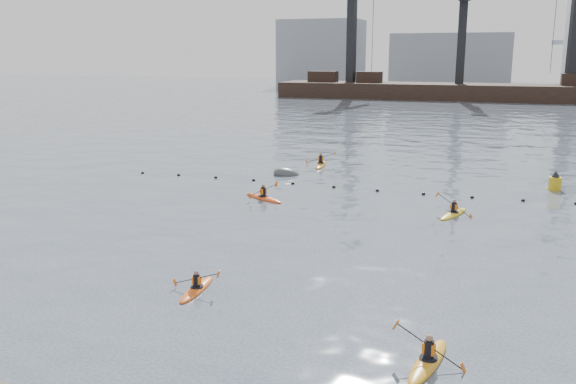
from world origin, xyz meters
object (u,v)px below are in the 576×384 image
Objects in this scene: kayaker_5 at (321,164)px; nav_buoy at (555,183)px; kayaker_1 at (428,360)px; kayaker_2 at (263,197)px; kayaker_0 at (197,288)px; kayaker_3 at (454,213)px; mooring_buoy at (287,175)px.

nav_buoy is (17.26, -3.63, 0.33)m from kayaker_5.
kayaker_2 is (-12.17, 17.70, 0.01)m from kayaker_1.
kayaker_1 is (9.03, -2.81, 0.01)m from kayaker_0.
kayaker_2 is 0.88× the size of kayaker_5.
kayaker_1 is 1.00× the size of kayaker_2.
kayaker_2 is 11.54m from kayaker_3.
kayaker_1 is 17.63m from kayaker_3.
kayaker_5 is 1.82× the size of mooring_buoy.
kayaker_0 is at bearing 172.68° from kayaker_1.
mooring_buoy is at bearing 167.15° from kayaker_3.
kayaker_0 is 15.22m from kayaker_2.
kayaker_3 is at bearing 102.02° from kayaker_1.
nav_buoy is (17.36, 8.82, 0.34)m from kayaker_2.
kayaker_3 and kayaker_5 have the same top height.
kayaker_2 is 12.45m from kayaker_5.
kayaker_3 reaches higher than kayaker_2.
mooring_buoy is at bearing 96.87° from kayaker_0.
kayaker_5 reaches higher than kayaker_1.
kayaker_2 is 1.60× the size of mooring_buoy.
kayaker_0 is at bearing -120.97° from nav_buoy.
nav_buoy reaches higher than kayaker_0.
kayaker_5 is (-3.03, 27.34, 0.02)m from kayaker_0.
kayaker_2 is (-3.14, 14.89, 0.02)m from kayaker_0.
kayaker_3 is 14.94m from mooring_buoy.
mooring_buoy is (-1.18, 7.77, -0.10)m from kayaker_2.
kayaker_0 is 17.03m from kayaker_3.
kayaker_3 is 2.23× the size of nav_buoy.
kayaker_0 is 1.41× the size of mooring_buoy.
kayaker_2 is 7.86m from mooring_buoy.
nav_buoy is at bearing 3.24° from mooring_buoy.
nav_buoy reaches higher than kayaker_3.
kayaker_0 is 0.77× the size of kayaker_5.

